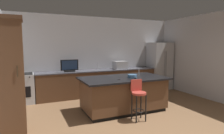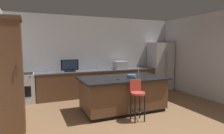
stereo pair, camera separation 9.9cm
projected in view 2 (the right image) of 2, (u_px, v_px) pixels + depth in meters
name	position (u px, v px, depth m)	size (l,w,h in m)	color
wall_back	(97.00, 55.00, 7.19)	(6.60, 0.12, 2.82)	#BCBCC1
wall_right	(204.00, 57.00, 6.49)	(0.12, 4.59, 2.82)	#BCBCC1
counter_back	(100.00, 82.00, 6.93)	(4.34, 0.62, 0.91)	brown
kitchen_island	(123.00, 94.00, 5.25)	(2.32, 1.26, 0.92)	black
refrigerator	(160.00, 66.00, 7.85)	(0.86, 0.74, 1.89)	#B7BABF
range_oven	(22.00, 88.00, 5.93)	(0.76, 0.63, 0.93)	#B7BABF
cabinet_tower	(8.00, 73.00, 3.89)	(0.61, 0.60, 2.35)	brown
microwave	(121.00, 65.00, 7.19)	(0.48, 0.36, 0.29)	#B7BABF
tv_monitor	(70.00, 66.00, 6.39)	(0.58, 0.16, 0.40)	black
sink_faucet_back	(98.00, 66.00, 6.94)	(0.02, 0.02, 0.24)	#B2B2B7
sink_faucet_island	(139.00, 72.00, 5.38)	(0.02, 0.02, 0.22)	#B2B2B7
bar_stool_center	(137.00, 96.00, 4.55)	(0.34, 0.35, 0.97)	#B23D33
fruit_bowl	(132.00, 76.00, 5.18)	(0.25, 0.25, 0.08)	#3F668C
cell_phone	(118.00, 79.00, 4.93)	(0.07, 0.15, 0.01)	black
tv_remote	(134.00, 78.00, 5.09)	(0.04, 0.17, 0.02)	black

